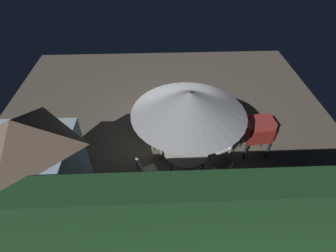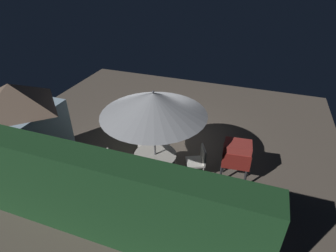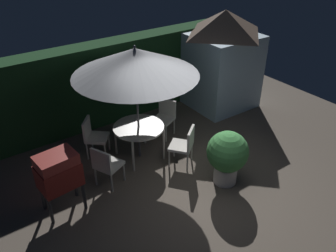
% 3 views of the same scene
% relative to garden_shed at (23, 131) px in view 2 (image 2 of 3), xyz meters
% --- Properties ---
extents(ground_plane, '(11.00, 11.00, 0.00)m').
position_rel_garden_shed_xyz_m(ground_plane, '(-2.78, -2.44, -1.35)').
color(ground_plane, brown).
extents(hedge_backdrop, '(6.69, 0.62, 2.07)m').
position_rel_garden_shed_xyz_m(hedge_backdrop, '(-2.78, 1.06, -0.32)').
color(hedge_backdrop, '#193D1E').
rests_on(hedge_backdrop, ground).
extents(garden_shed, '(1.80, 1.73, 2.64)m').
position_rel_garden_shed_xyz_m(garden_shed, '(0.00, 0.00, 0.00)').
color(garden_shed, '#9EBCD1').
rests_on(garden_shed, ground).
extents(patio_table, '(1.10, 1.10, 0.78)m').
position_rel_garden_shed_xyz_m(patio_table, '(-3.22, -0.91, -0.64)').
color(patio_table, '#B2ADA3').
rests_on(patio_table, ground).
extents(patio_umbrella, '(2.53, 2.53, 2.57)m').
position_rel_garden_shed_xyz_m(patio_umbrella, '(-3.22, -0.91, 0.89)').
color(patio_umbrella, '#4C4C51').
rests_on(patio_umbrella, ground).
extents(bbq_grill, '(0.75, 0.57, 1.20)m').
position_rel_garden_shed_xyz_m(bbq_grill, '(-5.21, -1.52, -0.50)').
color(bbq_grill, maroon).
rests_on(bbq_grill, ground).
extents(chair_near_shed, '(0.61, 0.61, 0.90)m').
position_rel_garden_shed_xyz_m(chair_near_shed, '(-2.22, -0.46, -0.83)').
color(chair_near_shed, silver).
rests_on(chair_near_shed, ground).
extents(chair_far_side, '(0.65, 0.65, 0.90)m').
position_rel_garden_shed_xyz_m(chair_far_side, '(-4.01, -0.27, -0.83)').
color(chair_far_side, silver).
rests_on(chair_far_side, ground).
extents(chair_toward_hedge, '(0.61, 0.61, 0.90)m').
position_rel_garden_shed_xyz_m(chair_toward_hedge, '(-4.26, -1.39, -0.83)').
color(chair_toward_hedge, silver).
rests_on(chair_toward_hedge, ground).
extents(chair_toward_house, '(0.65, 0.65, 0.90)m').
position_rel_garden_shed_xyz_m(chair_toward_house, '(-2.58, -1.72, -0.83)').
color(chair_toward_house, silver).
rests_on(chair_toward_house, ground).
extents(potted_plant_by_shed, '(0.82, 0.82, 1.14)m').
position_rel_garden_shed_xyz_m(potted_plant_by_shed, '(-2.27, -2.66, -0.69)').
color(potted_plant_by_shed, silver).
rests_on(potted_plant_by_shed, ground).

